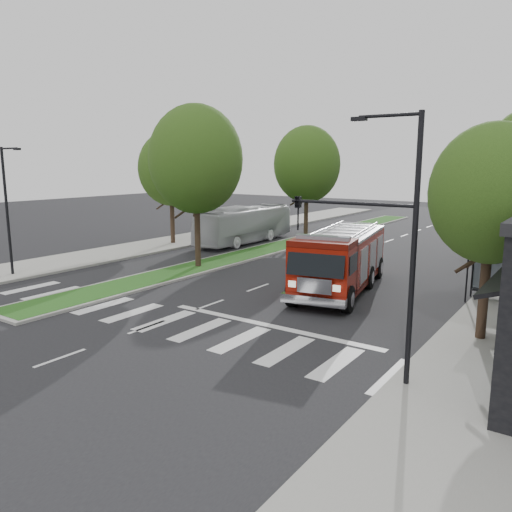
{
  "coord_description": "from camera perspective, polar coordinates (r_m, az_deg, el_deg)",
  "views": [
    {
      "loc": [
        14.74,
        -17.46,
        6.59
      ],
      "look_at": [
        0.11,
        3.65,
        1.8
      ],
      "focal_mm": 35.0,
      "sensor_mm": 36.0,
      "label": 1
    }
  ],
  "objects": [
    {
      "name": "median",
      "position": [
        41.59,
        4.35,
        1.53
      ],
      "size": [
        3.0,
        50.0,
        0.15
      ],
      "color": "gray",
      "rests_on": "ground"
    },
    {
      "name": "tree_right_near",
      "position": [
        19.76,
        25.4,
        6.42
      ],
      "size": [
        4.4,
        4.4,
        8.05
      ],
      "color": "black",
      "rests_on": "ground"
    },
    {
      "name": "streetlight_right_near",
      "position": [
        15.0,
        14.46,
        2.87
      ],
      "size": [
        4.08,
        0.22,
        8.0
      ],
      "color": "black",
      "rests_on": "ground"
    },
    {
      "name": "streetlight_left_near",
      "position": [
        32.16,
        -26.5,
        5.19
      ],
      "size": [
        1.9,
        0.2,
        7.5
      ],
      "color": "black",
      "rests_on": "ground"
    },
    {
      "name": "tree_median_far",
      "position": [
        42.82,
        5.84,
        10.37
      ],
      "size": [
        5.6,
        5.6,
        9.72
      ],
      "color": "black",
      "rests_on": "ground"
    },
    {
      "name": "tree_median_near",
      "position": [
        31.31,
        -6.88,
        10.9
      ],
      "size": [
        5.8,
        5.8,
        10.16
      ],
      "color": "black",
      "rests_on": "ground"
    },
    {
      "name": "tree_left_mid",
      "position": [
        41.16,
        -9.71,
        9.82
      ],
      "size": [
        5.2,
        5.2,
        9.16
      ],
      "color": "black",
      "rests_on": "ground"
    },
    {
      "name": "city_bus",
      "position": [
        41.91,
        -1.27,
        3.63
      ],
      "size": [
        2.85,
        11.06,
        3.06
      ],
      "primitive_type": "imported",
      "rotation": [
        0.0,
        0.0,
        0.02
      ],
      "color": "silver",
      "rests_on": "ground"
    },
    {
      "name": "fire_engine",
      "position": [
        26.3,
        9.66,
        -0.49
      ],
      "size": [
        4.68,
        10.09,
        3.37
      ],
      "rotation": [
        0.0,
        0.0,
        0.19
      ],
      "color": "#550C04",
      "rests_on": "ground"
    },
    {
      "name": "bus_shelter",
      "position": [
        26.25,
        26.41,
        -0.53
      ],
      "size": [
        3.2,
        1.6,
        2.61
      ],
      "color": "black",
      "rests_on": "ground"
    },
    {
      "name": "sidewalk_left",
      "position": [
        40.64,
        -11.92,
        1.11
      ],
      "size": [
        5.0,
        80.0,
        0.15
      ],
      "primitive_type": "cube",
      "color": "gray",
      "rests_on": "ground"
    },
    {
      "name": "ground",
      "position": [
        23.78,
        -5.26,
        -5.57
      ],
      "size": [
        140.0,
        140.0,
        0.0
      ],
      "primitive_type": "plane",
      "color": "black",
      "rests_on": "ground"
    }
  ]
}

